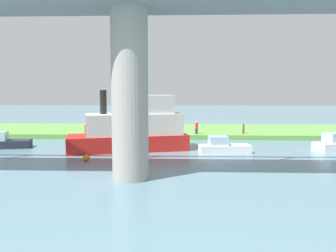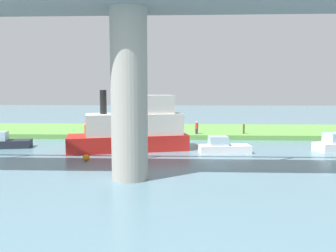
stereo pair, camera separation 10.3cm
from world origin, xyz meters
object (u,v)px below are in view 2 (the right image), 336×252
at_px(person_on_bank, 197,128).
at_px(pontoon_yellow, 3,142).
at_px(skiff_small, 132,128).
at_px(motorboat_white, 223,147).
at_px(marker_buoy, 86,158).
at_px(bridge_pylon, 129,96).
at_px(mooring_post, 244,129).

xyz_separation_m(person_on_bank, pontoon_yellow, (17.85, 6.82, -0.67)).
bearing_deg(skiff_small, person_on_bank, -129.23).
bearing_deg(person_on_bank, motorboat_white, 102.54).
bearing_deg(marker_buoy, motorboat_white, -160.66).
bearing_deg(person_on_bank, skiff_small, 50.77).
bearing_deg(bridge_pylon, marker_buoy, -50.81).
bearing_deg(motorboat_white, mooring_post, -110.18).
xyz_separation_m(skiff_small, marker_buoy, (2.73, 4.86, -1.70)).
xyz_separation_m(mooring_post, motorboat_white, (3.27, 8.90, -0.51)).
xyz_separation_m(person_on_bank, mooring_post, (-5.15, -0.44, -0.18)).
distance_m(mooring_post, marker_buoy, 18.76).
height_order(pontoon_yellow, motorboat_white, pontoon_yellow).
distance_m(pontoon_yellow, marker_buoy, 10.61).
xyz_separation_m(bridge_pylon, marker_buoy, (4.07, -4.99, -4.70)).
distance_m(bridge_pylon, motorboat_white, 11.74).
height_order(person_on_bank, skiff_small, skiff_small).
xyz_separation_m(person_on_bank, marker_buoy, (8.70, 12.18, -0.95)).
xyz_separation_m(bridge_pylon, skiff_small, (1.34, -9.85, -2.99)).
bearing_deg(bridge_pylon, pontoon_yellow, -38.06).
distance_m(bridge_pylon, person_on_bank, 18.17).
bearing_deg(skiff_small, pontoon_yellow, -2.41).
relative_size(bridge_pylon, marker_buoy, 19.79).
bearing_deg(pontoon_yellow, person_on_bank, -159.10).
bearing_deg(motorboat_white, marker_buoy, 19.34).
xyz_separation_m(pontoon_yellow, motorboat_white, (-19.73, 1.64, -0.03)).
relative_size(skiff_small, motorboat_white, 2.46).
bearing_deg(person_on_bank, bridge_pylon, 74.89).
bearing_deg(marker_buoy, skiff_small, -119.31).
bearing_deg(skiff_small, marker_buoy, 60.69).
bearing_deg(marker_buoy, pontoon_yellow, -30.36).
bearing_deg(bridge_pylon, motorboat_white, -126.83).
bearing_deg(marker_buoy, bridge_pylon, 129.19).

